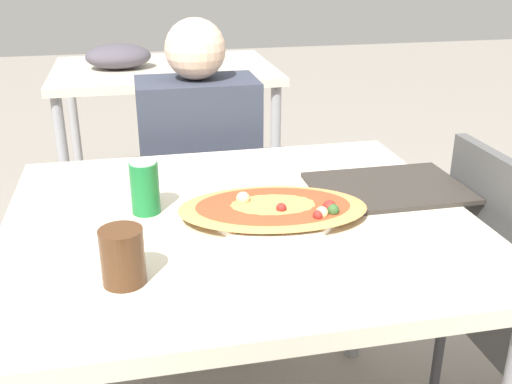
{
  "coord_description": "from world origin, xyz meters",
  "views": [
    {
      "loc": [
        -0.22,
        -1.23,
        1.36
      ],
      "look_at": [
        0.04,
        -0.01,
        0.84
      ],
      "focal_mm": 42.0,
      "sensor_mm": 36.0,
      "label": 1
    }
  ],
  "objects": [
    {
      "name": "chair_far_seated",
      "position": [
        -0.01,
        0.8,
        0.5
      ],
      "size": [
        0.4,
        0.4,
        0.9
      ],
      "rotation": [
        0.0,
        0.0,
        3.14
      ],
      "color": "#4C4C4C",
      "rests_on": "ground_plane"
    },
    {
      "name": "drink_glass",
      "position": [
        -0.26,
        -0.24,
        0.83
      ],
      "size": [
        0.08,
        0.08,
        0.11
      ],
      "color": "#4C2D19",
      "rests_on": "dining_table"
    },
    {
      "name": "pizza_main",
      "position": [
        0.07,
        -0.02,
        0.8
      ],
      "size": [
        0.46,
        0.31,
        0.06
      ],
      "color": "white",
      "rests_on": "dining_table"
    },
    {
      "name": "person_seated",
      "position": [
        -0.01,
        0.68,
        0.67
      ],
      "size": [
        0.39,
        0.26,
        1.14
      ],
      "rotation": [
        0.0,
        0.0,
        3.14
      ],
      "color": "#2D2D38",
      "rests_on": "ground_plane"
    },
    {
      "name": "background_table",
      "position": [
        -0.09,
        1.84,
        0.72
      ],
      "size": [
        1.1,
        0.8,
        0.9
      ],
      "color": "beige",
      "rests_on": "ground_plane"
    },
    {
      "name": "dining_table",
      "position": [
        0.0,
        0.0,
        0.7
      ],
      "size": [
        1.06,
        0.93,
        0.78
      ],
      "color": "beige",
      "rests_on": "ground_plane"
    },
    {
      "name": "soda_can",
      "position": [
        -0.21,
        0.07,
        0.84
      ],
      "size": [
        0.07,
        0.07,
        0.12
      ],
      "color": "#197233",
      "rests_on": "dining_table"
    },
    {
      "name": "serving_tray",
      "position": [
        0.4,
        0.08,
        0.78
      ],
      "size": [
        0.38,
        0.27,
        0.01
      ],
      "color": "#332D28",
      "rests_on": "dining_table"
    }
  ]
}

